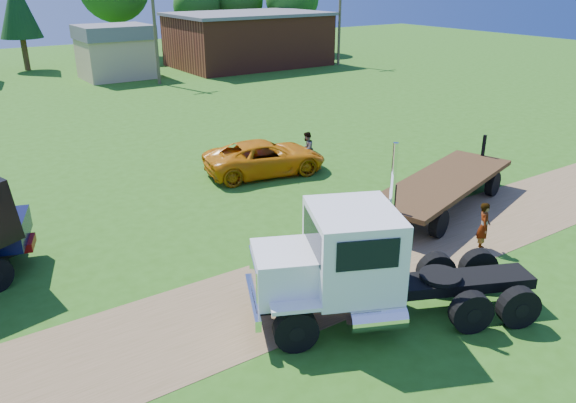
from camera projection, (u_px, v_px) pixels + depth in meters
ground at (389, 256)px, 19.07m from camera, size 140.00×140.00×0.00m
dirt_track at (389, 256)px, 19.07m from camera, size 120.00×4.20×0.01m
white_semi_tractor at (355, 266)px, 15.01m from camera, size 8.07×5.47×4.84m
orange_pickup at (265, 158)px, 26.68m from camera, size 6.19×3.70×1.61m
flatbed_trailer at (443, 186)px, 22.72m from camera, size 8.89×4.91×2.18m
spectator_a at (484, 227)px, 19.23m from camera, size 0.75×0.74×1.74m
spectator_b at (307, 149)px, 27.78m from camera, size 1.06×1.00×1.72m
brick_building at (248, 39)px, 58.10m from camera, size 15.40×10.40×5.30m
tan_shed at (115, 51)px, 50.91m from camera, size 6.20×5.40×4.70m
utility_poles at (155, 28)px, 47.25m from camera, size 42.20×0.28×9.00m
tree_row at (76, 2)px, 57.51m from camera, size 55.91×14.95×11.53m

